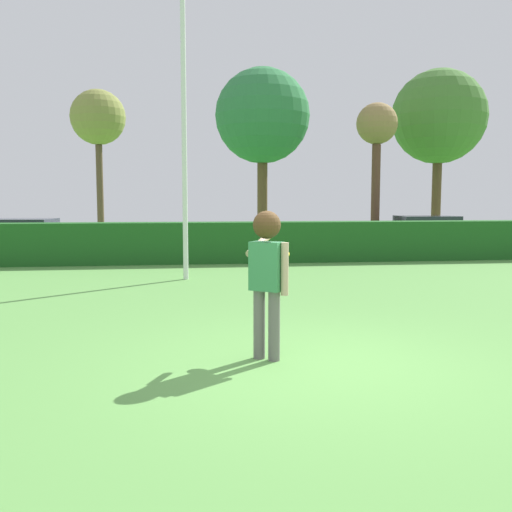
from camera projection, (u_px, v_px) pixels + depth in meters
name	position (u px, v px, depth m)	size (l,w,h in m)	color
ground_plane	(309.00, 365.00, 6.61)	(60.00, 60.00, 0.00)	#5C9847
person	(267.00, 266.00, 6.73)	(0.48, 0.84, 1.79)	slate
frisbee	(281.00, 254.00, 7.21)	(0.22, 0.22, 0.06)	yellow
lamppost	(184.00, 115.00, 13.19)	(0.24, 0.24, 7.06)	silver
hedge_row	(232.00, 242.00, 17.10)	(24.90, 0.90, 1.22)	#1D561E
parked_car_white	(20.00, 236.00, 18.94)	(4.36, 2.18, 1.25)	white
parked_car_green	(426.00, 230.00, 22.02)	(4.26, 1.93, 1.25)	#1E6633
willow_tree	(439.00, 117.00, 25.34)	(4.18, 4.18, 7.65)	brown
bare_elm_tree	(377.00, 131.00, 22.97)	(1.67, 1.67, 5.77)	brown
birch_tree	(262.00, 117.00, 23.56)	(3.93, 3.93, 7.31)	brown
oak_tree	(98.00, 119.00, 25.77)	(2.49, 2.49, 6.84)	brown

